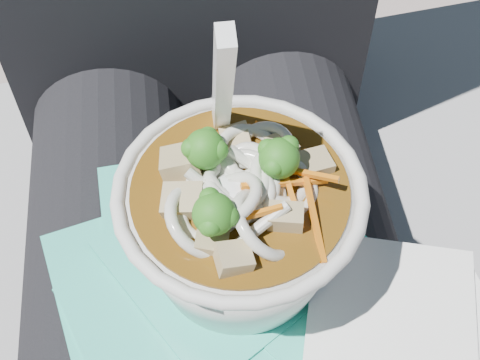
{
  "coord_description": "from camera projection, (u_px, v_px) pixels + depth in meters",
  "views": [
    {
      "loc": [
        -0.01,
        -0.23,
        1.05
      ],
      "look_at": [
        0.02,
        0.01,
        0.73
      ],
      "focal_mm": 50.0,
      "sensor_mm": 36.0,
      "label": 1
    }
  ],
  "objects": [
    {
      "name": "stone_ledge",
      "position": [
        214.0,
        313.0,
        0.88
      ],
      "size": [
        1.05,
        0.62,
        0.47
      ],
      "primitive_type": "cube",
      "rotation": [
        0.0,
        0.0,
        0.12
      ],
      "color": "gray",
      "rests_on": "ground"
    },
    {
      "name": "lap",
      "position": [
        221.0,
        322.0,
        0.55
      ],
      "size": [
        0.32,
        0.48,
        0.15
      ],
      "color": "black",
      "rests_on": "stone_ledge"
    },
    {
      "name": "person_body",
      "position": [
        209.0,
        214.0,
        0.58
      ],
      "size": [
        0.34,
        0.94,
        1.01
      ],
      "color": "black",
      "rests_on": "ground"
    },
    {
      "name": "plastic_bag",
      "position": [
        225.0,
        299.0,
        0.47
      ],
      "size": [
        0.29,
        0.27,
        0.02
      ],
      "color": "#2BB79F",
      "rests_on": "lap"
    },
    {
      "name": "napkins",
      "position": [
        409.0,
        332.0,
        0.44
      ],
      "size": [
        0.15,
        0.16,
        0.01
      ],
      "color": "white",
      "rests_on": "plastic_bag"
    },
    {
      "name": "udon_bowl",
      "position": [
        240.0,
        217.0,
        0.43
      ],
      "size": [
        0.17,
        0.17,
        0.21
      ],
      "color": "silver",
      "rests_on": "plastic_bag"
    }
  ]
}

